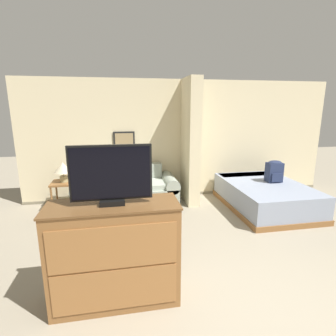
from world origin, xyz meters
name	(u,v)px	position (x,y,z in m)	size (l,w,h in m)	color
wall_back	(182,140)	(0.00, 4.07, 1.29)	(6.94, 0.16, 2.60)	beige
wall_partition_pillar	(190,142)	(0.07, 3.61, 1.30)	(0.24, 0.80, 2.60)	beige
couch	(126,191)	(-1.30, 3.59, 0.31)	(2.11, 0.84, 0.82)	#99A393
coffee_table	(128,209)	(-1.29, 2.49, 0.36)	(0.69, 0.48, 0.41)	brown
side_table	(65,186)	(-2.50, 3.56, 0.49)	(0.48, 0.48, 0.58)	brown
table_lamp	(63,169)	(-2.50, 3.56, 0.85)	(0.34, 0.34, 0.39)	tan
tv_dresser	(115,254)	(-1.49, 0.81, 0.54)	(1.31, 0.49, 1.09)	brown
tv	(111,175)	(-1.49, 0.81, 1.38)	(0.78, 0.16, 0.59)	black
bed	(264,195)	(1.47, 2.96, 0.26)	(1.47, 2.03, 0.51)	brown
backpack	(274,171)	(1.69, 3.03, 0.75)	(0.31, 0.23, 0.45)	#232D4C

